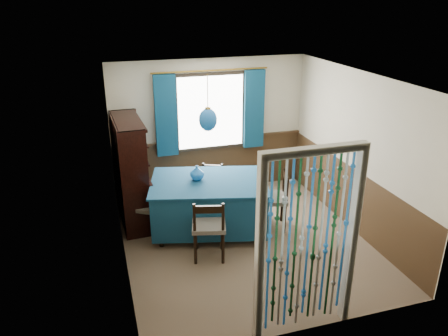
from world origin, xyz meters
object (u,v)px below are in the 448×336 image
object	(u,v)px
dining_table	(209,202)
chair_left	(144,206)
sideboard	(132,186)
vase_table	(197,173)
pendant_lamp	(208,120)
chair_near	(209,227)
chair_far	(212,187)
bowl_shelf	(134,156)
vase_sideboard	(132,158)
chair_right	(274,199)

from	to	relation	value
dining_table	chair_left	size ratio (longest dim) A/B	2.28
chair_left	sideboard	size ratio (longest dim) A/B	0.51
vase_table	pendant_lamp	bearing A→B (deg)	-36.10
chair_near	chair_far	bearing A→B (deg)	87.62
bowl_shelf	vase_sideboard	distance (m)	0.62
chair_left	pendant_lamp	distance (m)	1.70
chair_near	chair_left	world-z (taller)	chair_near
pendant_lamp	vase_sideboard	world-z (taller)	pendant_lamp
chair_right	vase_sideboard	distance (m)	2.48
chair_near	vase_sideboard	distance (m)	2.07
chair_left	chair_far	bearing A→B (deg)	142.42
dining_table	vase_sideboard	distance (m)	1.58
chair_left	sideboard	world-z (taller)	sideboard
chair_left	vase_sideboard	world-z (taller)	vase_sideboard
sideboard	vase_sideboard	xyz separation A→B (m)	(0.06, 0.35, 0.37)
chair_near	bowl_shelf	world-z (taller)	bowl_shelf
sideboard	pendant_lamp	size ratio (longest dim) A/B	2.08
chair_near	vase_sideboard	xyz separation A→B (m)	(-0.85, 1.83, 0.47)
dining_table	bowl_shelf	size ratio (longest dim) A/B	8.65
dining_table	bowl_shelf	distance (m)	1.37
dining_table	chair_far	world-z (taller)	dining_table
vase_table	chair_far	bearing A→B (deg)	55.77
bowl_shelf	chair_left	bearing A→B (deg)	-76.71
sideboard	pendant_lamp	bearing A→B (deg)	-35.35
chair_far	bowl_shelf	world-z (taller)	bowl_shelf
chair_near	chair_far	xyz separation A→B (m)	(0.43, 1.44, -0.06)
sideboard	vase_sideboard	world-z (taller)	sideboard
chair_left	pendant_lamp	xyz separation A→B (m)	(0.99, -0.22, 1.37)
bowl_shelf	vase_sideboard	size ratio (longest dim) A/B	1.12
chair_far	vase_table	xyz separation A→B (m)	(-0.38, -0.56, 0.53)
sideboard	vase_sideboard	distance (m)	0.51
dining_table	sideboard	distance (m)	1.33
dining_table	bowl_shelf	xyz separation A→B (m)	(-1.06, 0.50, 0.73)
chair_left	chair_right	size ratio (longest dim) A/B	0.93
chair_far	pendant_lamp	world-z (taller)	pendant_lamp
chair_right	vase_table	xyz separation A→B (m)	(-1.18, 0.32, 0.46)
dining_table	chair_far	size ratio (longest dim) A/B	2.48
pendant_lamp	bowl_shelf	distance (m)	1.32
vase_table	vase_sideboard	bearing A→B (deg)	133.30
vase_sideboard	vase_table	bearing A→B (deg)	-46.70
chair_far	chair_right	bearing A→B (deg)	155.60
chair_near	vase_table	bearing A→B (deg)	101.12
chair_left	chair_right	world-z (taller)	chair_right
chair_far	vase_table	world-z (taller)	vase_table
chair_far	sideboard	world-z (taller)	sideboard
chair_near	sideboard	size ratio (longest dim) A/B	0.54
vase_table	dining_table	bearing A→B (deg)	-36.10
chair_right	bowl_shelf	distance (m)	2.31
chair_near	chair_left	distance (m)	1.25
dining_table	chair_right	distance (m)	1.04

